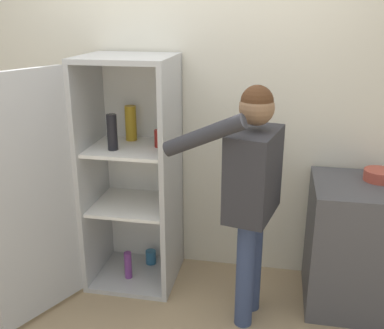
{
  "coord_description": "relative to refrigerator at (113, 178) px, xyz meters",
  "views": [
    {
      "loc": [
        0.66,
        -2.24,
        1.97
      ],
      "look_at": [
        0.1,
        0.64,
        0.95
      ],
      "focal_mm": 42.0,
      "sensor_mm": 36.0,
      "label": 1
    }
  ],
  "objects": [
    {
      "name": "wall_back",
      "position": [
        0.46,
        0.42,
        0.44
      ],
      "size": [
        7.0,
        0.06,
        2.55
      ],
      "color": "silver",
      "rests_on": "ground_plane"
    },
    {
      "name": "refrigerator",
      "position": [
        0.0,
        0.0,
        0.0
      ],
      "size": [
        0.94,
        1.15,
        1.68
      ],
      "color": "#B7BABC",
      "rests_on": "ground_plane"
    },
    {
      "name": "person",
      "position": [
        0.99,
        -0.23,
        0.14
      ],
      "size": [
        0.7,
        0.59,
        1.56
      ],
      "color": "#384770",
      "rests_on": "ground_plane"
    },
    {
      "name": "counter",
      "position": [
        1.67,
        0.06,
        -0.39
      ],
      "size": [
        0.58,
        0.62,
        0.89
      ],
      "color": "#4C4C51",
      "rests_on": "ground_plane"
    },
    {
      "name": "bowl",
      "position": [
        1.8,
        0.16,
        0.09
      ],
      "size": [
        0.2,
        0.2,
        0.07
      ],
      "color": "#B24738",
      "rests_on": "counter"
    }
  ]
}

